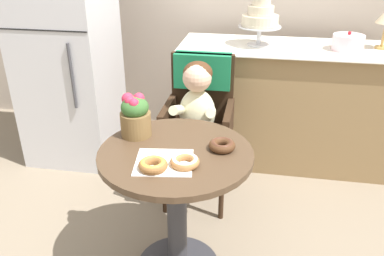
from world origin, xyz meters
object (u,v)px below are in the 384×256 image
at_px(seated_child, 196,110).
at_px(flower_vase, 135,115).
at_px(donut_mid, 185,161).
at_px(round_layer_cake, 348,42).
at_px(tiered_cake_stand, 260,18).
at_px(donut_front, 153,164).
at_px(wicker_chair, 200,106).
at_px(donut_side, 222,145).
at_px(refrigerator, 67,51).
at_px(cafe_table, 176,189).

height_order(seated_child, flower_vase, seated_child).
distance_m(donut_mid, round_layer_cake, 1.65).
bearing_deg(tiered_cake_stand, donut_front, -104.91).
xyz_separation_m(wicker_chair, donut_mid, (0.07, -0.85, 0.10)).
height_order(donut_side, tiered_cake_stand, tiered_cake_stand).
bearing_deg(wicker_chair, refrigerator, 158.48).
bearing_deg(tiered_cake_stand, donut_mid, -100.59).
relative_size(donut_front, refrigerator, 0.07).
height_order(wicker_chair, refrigerator, refrigerator).
distance_m(seated_child, donut_mid, 0.70).
bearing_deg(tiered_cake_stand, cafe_table, -104.26).
distance_m(cafe_table, seated_child, 0.60).
bearing_deg(donut_mid, seated_child, 95.42).
bearing_deg(donut_mid, tiered_cake_stand, 79.41).
height_order(wicker_chair, donut_mid, wicker_chair).
bearing_deg(donut_side, cafe_table, -165.55).
height_order(donut_front, donut_side, same).
xyz_separation_m(wicker_chair, tiered_cake_stand, (0.33, 0.57, 0.45)).
relative_size(donut_mid, donut_side, 1.04).
xyz_separation_m(donut_front, flower_vase, (-0.17, 0.30, 0.08)).
bearing_deg(tiered_cake_stand, flower_vase, -115.38).
height_order(donut_front, donut_mid, donut_front).
height_order(seated_child, donut_mid, seated_child).
bearing_deg(cafe_table, donut_side, 14.45).
height_order(donut_front, tiered_cake_stand, tiered_cake_stand).
relative_size(seated_child, donut_mid, 5.67).
xyz_separation_m(cafe_table, donut_front, (-0.06, -0.17, 0.24)).
bearing_deg(round_layer_cake, donut_side, -120.75).
xyz_separation_m(cafe_table, refrigerator, (-1.05, 1.10, 0.34)).
height_order(flower_vase, refrigerator, refrigerator).
height_order(wicker_chair, donut_side, wicker_chair).
bearing_deg(wicker_chair, donut_side, -75.28).
bearing_deg(round_layer_cake, wicker_chair, -149.95).
height_order(tiered_cake_stand, refrigerator, refrigerator).
relative_size(cafe_table, donut_front, 5.74).
bearing_deg(round_layer_cake, seated_child, -143.30).
height_order(wicker_chair, seated_child, seated_child).
relative_size(flower_vase, tiered_cake_stand, 0.65).
relative_size(wicker_chair, tiered_cake_stand, 2.90).
bearing_deg(wicker_chair, donut_front, -96.14).
xyz_separation_m(donut_side, round_layer_cake, (0.73, 1.22, 0.21)).
relative_size(seated_child, donut_front, 5.79).
xyz_separation_m(seated_child, flower_vase, (-0.23, -0.45, 0.15)).
distance_m(donut_mid, tiered_cake_stand, 1.48).
bearing_deg(donut_mid, flower_vase, 140.24).
bearing_deg(donut_front, flower_vase, 119.14).
xyz_separation_m(donut_mid, tiered_cake_stand, (0.26, 1.42, 0.35)).
bearing_deg(wicker_chair, flower_vase, -112.71).
height_order(cafe_table, flower_vase, flower_vase).
distance_m(donut_side, round_layer_cake, 1.44).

